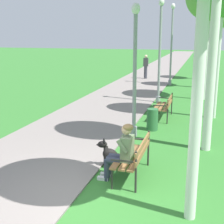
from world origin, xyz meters
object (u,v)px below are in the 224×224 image
Objects in this scene: litter_bin at (152,120)px; person_seated_on_near_bench at (122,150)px; lamp_post_near at (135,70)px; lamp_post_mid at (160,51)px; birch_tree_fifth at (216,0)px; pedestrian_distant at (146,67)px; park_bench_near at (134,154)px; birch_tree_sixth at (217,14)px; lamp_post_far at (171,44)px; dog_black at (113,156)px; park_bench_mid at (165,105)px.

person_seated_on_near_bench is at bearing -90.22° from litter_bin.
lamp_post_mid reaches higher than lamp_post_near.
lamp_post_near is 0.65× the size of birch_tree_fifth.
lamp_post_near is 2.34× the size of pedestrian_distant.
park_bench_near is at bearing 50.56° from person_seated_on_near_bench.
birch_tree_sixth is 7.85× the size of litter_bin.
lamp_post_far is 6.76× the size of litter_bin.
lamp_post_near is (-0.03, 2.40, 1.74)m from dog_black.
birch_tree_sixth reaches higher than litter_bin.
person_seated_on_near_bench is 0.21× the size of birch_tree_fifth.
dog_black is at bearing 121.89° from person_seated_on_near_bench.
pedestrian_distant is at bearing 99.65° from park_bench_near.
park_bench_near is 1.89× the size of dog_black.
lamp_post_far is (-0.10, 12.73, 2.19)m from dog_black.
lamp_post_mid is at bearing -75.30° from pedestrian_distant.
lamp_post_near reaches higher than dog_black.
lamp_post_far is at bearing 90.44° from dog_black.
litter_bin is (-2.01, -12.63, -3.96)m from birch_tree_sixth.
lamp_post_far is at bearing 90.37° from lamp_post_near.
pedestrian_distant is (-2.61, 10.24, 0.33)m from park_bench_mid.
birch_tree_sixth is at bearing 50.57° from lamp_post_far.
park_bench_mid is 5.36m from person_seated_on_near_bench.
birch_tree_fifth is (1.85, 12.82, 4.13)m from person_seated_on_near_bench.
person_seated_on_near_bench reaches higher than litter_bin.
lamp_post_mid reaches higher than person_seated_on_near_bench.
birch_tree_sixth reaches higher than lamp_post_far.
person_seated_on_near_bench is at bearing -87.02° from lamp_post_mid.
person_seated_on_near_bench reaches higher than dog_black.
birch_tree_fifth reaches higher than dog_black.
pedestrian_distant is at bearing -169.30° from birch_tree_sixth.
park_bench_mid is at bearing -99.33° from birch_tree_sixth.
birch_tree_sixth is 5.69m from pedestrian_distant.
park_bench_near is 3.21m from lamp_post_near.
person_seated_on_near_bench is at bearing -82.05° from lamp_post_near.
park_bench_near is at bearing -85.40° from lamp_post_mid.
pedestrian_distant is (-2.41, 11.79, 0.49)m from litter_bin.
lamp_post_near is at bearing -119.66° from litter_bin.
lamp_post_mid is (-0.63, 7.78, 1.80)m from park_bench_near.
lamp_post_mid is 7.95m from pedestrian_distant.
pedestrian_distant is at bearing 97.65° from dog_black.
dog_black is 13.21m from birch_tree_fifth.
lamp_post_far is 0.80× the size of birch_tree_fifth.
park_bench_near reaches higher than dog_black.
park_bench_mid is (0.00, 5.10, 0.00)m from park_bench_near.
park_bench_mid is 1.57m from litter_bin.
dog_black is 7.68m from lamp_post_mid.
lamp_post_near is at bearing -105.24° from park_bench_mid.
lamp_post_near is 0.86× the size of lamp_post_mid.
person_seated_on_near_bench is (-0.21, -0.25, 0.17)m from park_bench_near.
dog_black is at bearing -89.24° from lamp_post_near.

